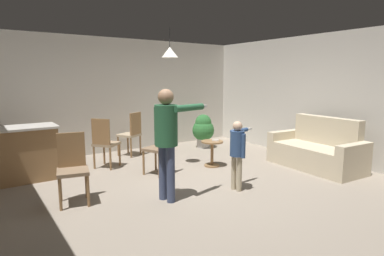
{
  "coord_description": "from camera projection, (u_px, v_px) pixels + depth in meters",
  "views": [
    {
      "loc": [
        -3.05,
        -4.19,
        1.78
      ],
      "look_at": [
        -0.25,
        -0.13,
        1.0
      ],
      "focal_mm": 29.99,
      "sensor_mm": 36.0,
      "label": 1
    }
  ],
  "objects": [
    {
      "name": "dining_chair_near_wall",
      "position": [
        132.0,
        132.0,
        7.31
      ],
      "size": [
        0.57,
        0.57,
        1.0
      ],
      "rotation": [
        0.0,
        0.0,
        0.51
      ],
      "color": "olive",
      "rests_on": "ground"
    },
    {
      "name": "wall_right",
      "position": [
        318.0,
        97.0,
        6.98
      ],
      "size": [
        0.1,
        6.4,
        2.7
      ],
      "primitive_type": "cube",
      "color": "beige",
      "rests_on": "ground"
    },
    {
      "name": "dining_chair_by_counter",
      "position": [
        72.0,
        165.0,
        4.55
      ],
      "size": [
        0.5,
        0.5,
        1.0
      ],
      "rotation": [
        0.0,
        0.0,
        2.92
      ],
      "color": "olive",
      "rests_on": "ground"
    },
    {
      "name": "couch_floral",
      "position": [
        317.0,
        151.0,
        6.36
      ],
      "size": [
        0.97,
        1.85,
        1.0
      ],
      "rotation": [
        0.0,
        0.0,
        1.5
      ],
      "color": "beige",
      "rests_on": "ground"
    },
    {
      "name": "spare_remote_on_table",
      "position": [
        215.0,
        140.0,
        6.41
      ],
      "size": [
        0.11,
        0.12,
        0.04
      ],
      "primitive_type": "cube",
      "rotation": [
        0.0,
        0.0,
        0.72
      ],
      "color": "white",
      "rests_on": "side_table_by_couch"
    },
    {
      "name": "person_adult",
      "position": [
        167.0,
        132.0,
        4.54
      ],
      "size": [
        0.83,
        0.46,
        1.62
      ],
      "rotation": [
        0.0,
        0.0,
        -1.36
      ],
      "color": "#384260",
      "rests_on": "ground"
    },
    {
      "name": "side_table_by_couch",
      "position": [
        212.0,
        150.0,
        6.45
      ],
      "size": [
        0.44,
        0.44,
        0.52
      ],
      "color": "olive",
      "rests_on": "ground"
    },
    {
      "name": "potted_plant_corner",
      "position": [
        203.0,
        129.0,
        8.16
      ],
      "size": [
        0.56,
        0.56,
        0.85
      ],
      "color": "#B7B2AD",
      "rests_on": "ground"
    },
    {
      "name": "kitchen_counter",
      "position": [
        19.0,
        154.0,
        5.51
      ],
      "size": [
        1.26,
        0.66,
        0.95
      ],
      "color": "olive",
      "rests_on": "ground"
    },
    {
      "name": "ground",
      "position": [
        200.0,
        184.0,
        5.4
      ],
      "size": [
        7.68,
        7.68,
        0.0
      ],
      "primitive_type": "plane",
      "color": "gray"
    },
    {
      "name": "wall_back",
      "position": [
        122.0,
        95.0,
        7.78
      ],
      "size": [
        6.4,
        0.1,
        2.7
      ],
      "primitive_type": "cube",
      "color": "beige",
      "rests_on": "ground"
    },
    {
      "name": "person_child",
      "position": [
        237.0,
        148.0,
        5.02
      ],
      "size": [
        0.57,
        0.35,
        1.11
      ],
      "rotation": [
        0.0,
        0.0,
        -1.48
      ],
      "color": "tan",
      "rests_on": "ground"
    },
    {
      "name": "ceiling_light_pendant",
      "position": [
        170.0,
        52.0,
        6.05
      ],
      "size": [
        0.32,
        0.32,
        0.55
      ],
      "color": "silver"
    },
    {
      "name": "dining_chair_spare",
      "position": [
        104.0,
        141.0,
        6.28
      ],
      "size": [
        0.59,
        0.59,
        1.0
      ],
      "rotation": [
        0.0,
        0.0,
        5.39
      ],
      "color": "olive",
      "rests_on": "ground"
    },
    {
      "name": "dining_chair_centre_back",
      "position": [
        160.0,
        146.0,
        5.87
      ],
      "size": [
        0.55,
        0.55,
        1.0
      ],
      "rotation": [
        0.0,
        0.0,
        0.42
      ],
      "color": "olive",
      "rests_on": "ground"
    }
  ]
}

